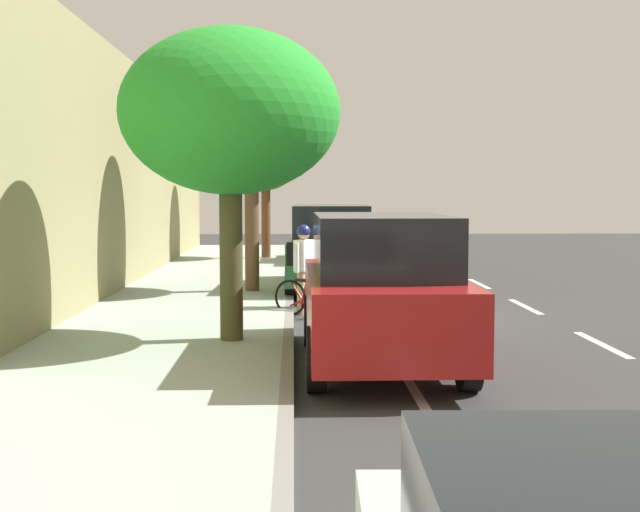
# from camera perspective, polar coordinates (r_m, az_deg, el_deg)

# --- Properties ---
(ground) EXTENTS (61.74, 61.74, 0.00)m
(ground) POSITION_cam_1_polar(r_m,az_deg,el_deg) (15.44, 5.05, -4.18)
(ground) COLOR #323232
(sidewalk) EXTENTS (3.67, 38.59, 0.13)m
(sidewalk) POSITION_cam_1_polar(r_m,az_deg,el_deg) (15.45, -9.23, -3.98)
(sidewalk) COLOR #9DABA1
(sidewalk) RESTS_ON ground
(curb_edge) EXTENTS (0.16, 38.59, 0.13)m
(curb_edge) POSITION_cam_1_polar(r_m,az_deg,el_deg) (15.32, -2.09, -3.99)
(curb_edge) COLOR gray
(curb_edge) RESTS_ON ground
(lane_stripe_centre) EXTENTS (0.14, 35.80, 0.01)m
(lane_stripe_centre) POSITION_cam_1_polar(r_m,az_deg,el_deg) (17.34, 13.71, -3.34)
(lane_stripe_centre) COLOR white
(lane_stripe_centre) RESTS_ON ground
(lane_stripe_bike_edge) EXTENTS (0.12, 38.59, 0.01)m
(lane_stripe_bike_edge) POSITION_cam_1_polar(r_m,az_deg,el_deg) (15.40, 3.40, -4.18)
(lane_stripe_bike_edge) COLOR white
(lane_stripe_bike_edge) RESTS_ON ground
(building_facade) EXTENTS (0.50, 38.59, 5.39)m
(building_facade) POSITION_cam_1_polar(r_m,az_deg,el_deg) (15.71, -16.96, 5.66)
(building_facade) COLOR #908A5E
(building_facade) RESTS_ON ground
(parked_sedan_grey_nearest) EXTENTS (1.85, 4.40, 1.52)m
(parked_sedan_grey_nearest) POSITION_cam_1_polar(r_m,az_deg,el_deg) (26.72, 0.47, 1.05)
(parked_sedan_grey_nearest) COLOR slate
(parked_sedan_grey_nearest) RESTS_ON ground
(parked_suv_green_second) EXTENTS (2.11, 4.77, 1.99)m
(parked_suv_green_second) POSITION_cam_1_polar(r_m,az_deg,el_deg) (19.31, 0.76, 0.60)
(parked_suv_green_second) COLOR #1E512D
(parked_suv_green_second) RESTS_ON ground
(parked_suv_red_mid) EXTENTS (1.98, 4.70, 1.99)m
(parked_suv_red_mid) POSITION_cam_1_polar(r_m,az_deg,el_deg) (11.08, 4.09, -2.19)
(parked_suv_red_mid) COLOR maroon
(parked_suv_red_mid) RESTS_ON ground
(bicycle_at_curb) EXTENTS (1.50, 0.89, 0.72)m
(bicycle_at_curb) POSITION_cam_1_polar(r_m,az_deg,el_deg) (15.37, -0.36, -2.86)
(bicycle_at_curb) COLOR black
(bicycle_at_curb) RESTS_ON ground
(cyclist_with_backpack) EXTENTS (0.52, 0.55, 1.68)m
(cyclist_with_backpack) POSITION_cam_1_polar(r_m,az_deg,el_deg) (15.76, -1.21, -0.26)
(cyclist_with_backpack) COLOR #C6B284
(cyclist_with_backpack) RESTS_ON ground
(street_tree_near_cyclist) EXTENTS (2.44, 2.44, 4.90)m
(street_tree_near_cyclist) POSITION_cam_1_polar(r_m,az_deg,el_deg) (27.84, -3.70, 7.15)
(street_tree_near_cyclist) COLOR brown
(street_tree_near_cyclist) RESTS_ON sidewalk
(street_tree_mid_block) EXTENTS (2.81, 2.81, 5.37)m
(street_tree_mid_block) POSITION_cam_1_polar(r_m,az_deg,el_deg) (18.52, -4.68, 9.48)
(street_tree_mid_block) COLOR brown
(street_tree_mid_block) RESTS_ON sidewalk
(street_tree_far_end) EXTENTS (3.18, 3.18, 4.50)m
(street_tree_far_end) POSITION_cam_1_polar(r_m,az_deg,el_deg) (12.34, -6.11, 9.58)
(street_tree_far_end) COLOR #474726
(street_tree_far_end) RESTS_ON sidewalk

